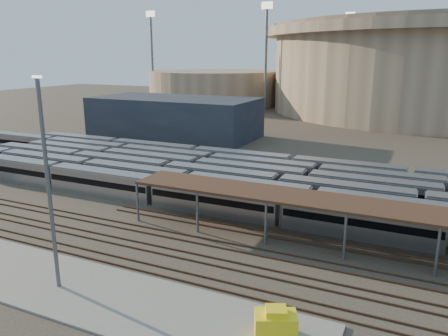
% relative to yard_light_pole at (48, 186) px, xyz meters
% --- Properties ---
extents(ground, '(420.00, 420.00, 0.00)m').
position_rel_yard_light_pole_xyz_m(ground, '(4.72, 15.46, -9.66)').
color(ground, '#383026').
rests_on(ground, ground).
extents(apron, '(50.00, 9.00, 0.20)m').
position_rel_yard_light_pole_xyz_m(apron, '(-0.28, 0.46, -9.56)').
color(apron, gray).
rests_on(apron, ground).
extents(subway_trains, '(130.36, 23.90, 3.60)m').
position_rel_yard_light_pole_xyz_m(subway_trains, '(6.54, 33.96, -7.86)').
color(subway_trains, '#A3A3A7').
rests_on(subway_trains, ground).
extents(inspection_shed, '(60.30, 6.00, 5.30)m').
position_rel_yard_light_pole_xyz_m(inspection_shed, '(26.72, 19.46, -4.67)').
color(inspection_shed, '#5D5E63').
rests_on(inspection_shed, ground).
extents(empty_tracks, '(170.00, 9.62, 0.18)m').
position_rel_yard_light_pole_xyz_m(empty_tracks, '(4.72, 10.46, -9.57)').
color(empty_tracks, '#4C3323').
rests_on(empty_tracks, ground).
extents(stadium, '(124.00, 124.00, 32.50)m').
position_rel_yard_light_pole_xyz_m(stadium, '(29.72, 155.46, 6.81)').
color(stadium, gray).
rests_on(stadium, ground).
extents(secondary_arena, '(56.00, 56.00, 14.00)m').
position_rel_yard_light_pole_xyz_m(secondary_arena, '(-55.28, 145.46, -2.66)').
color(secondary_arena, gray).
rests_on(secondary_arena, ground).
extents(service_building, '(42.00, 20.00, 10.00)m').
position_rel_yard_light_pole_xyz_m(service_building, '(-30.28, 70.46, -4.66)').
color(service_building, '#1E232D').
rests_on(service_building, ground).
extents(floodlight_0, '(4.00, 1.00, 38.40)m').
position_rel_yard_light_pole_xyz_m(floodlight_0, '(-25.28, 125.46, 10.99)').
color(floodlight_0, '#5D5E63').
rests_on(floodlight_0, ground).
extents(floodlight_1, '(4.00, 1.00, 38.40)m').
position_rel_yard_light_pole_xyz_m(floodlight_1, '(-80.28, 135.46, 10.99)').
color(floodlight_1, '#5D5E63').
rests_on(floodlight_1, ground).
extents(floodlight_3, '(4.00, 1.00, 38.40)m').
position_rel_yard_light_pole_xyz_m(floodlight_3, '(-5.28, 175.46, 10.99)').
color(floodlight_3, '#5D5E63').
rests_on(floodlight_3, ground).
extents(yard_light_pole, '(0.81, 0.36, 18.75)m').
position_rel_yard_light_pole_xyz_m(yard_light_pole, '(0.00, 0.00, 0.00)').
color(yard_light_pole, '#5D5E63').
rests_on(yard_light_pole, apron).
extents(yellow_equipment, '(3.59, 2.98, 1.92)m').
position_rel_yard_light_pole_xyz_m(yellow_equipment, '(20.21, 1.23, -8.50)').
color(yellow_equipment, yellow).
rests_on(yellow_equipment, apron).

